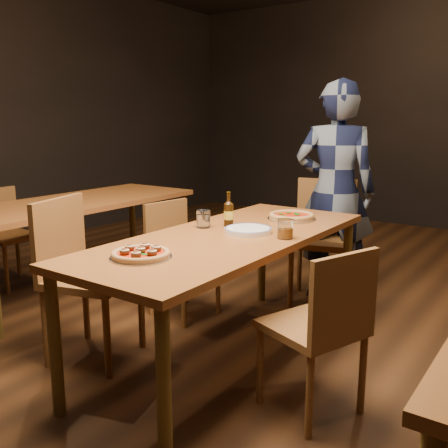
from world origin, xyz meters
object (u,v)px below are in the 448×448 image
Objects in this scene: table_main at (229,247)px; beer_bottle at (229,214)px; pizza_margherita at (292,216)px; water_glass at (203,219)px; chair_main_e at (312,325)px; plate_stack at (248,230)px; chair_nbr_left at (10,236)px; pizza_meatball at (141,254)px; chair_main_nw at (93,277)px; chair_end at (322,240)px; diner at (335,192)px; chair_main_sw at (184,258)px; table_left at (77,209)px; amber_glass at (285,229)px.

table_main is 9.72× the size of beer_bottle.
water_glass reaches higher than pizza_margherita.
water_glass is at bearing -87.44° from chair_main_e.
beer_bottle reaches higher than table_main.
pizza_margherita is 0.49m from plate_stack.
pizza_meatball is at bearing -108.84° from chair_nbr_left.
chair_main_e is 0.73m from plate_stack.
chair_main_nw is 3.66× the size of plate_stack.
diner reaches higher than chair_end.
pizza_margherita is 1.52× the size of beer_bottle.
chair_main_sw is 0.83m from pizza_margherita.
chair_nbr_left is 2.71m from diner.
amber_glass reaches higher than table_left.
chair_end reaches higher than pizza_meatball.
table_left is at bearing 169.99° from table_main.
chair_nbr_left is at bearing 178.68° from table_main.
plate_stack is at bearing 177.96° from amber_glass.
pizza_margherita is (-0.54, 0.80, 0.34)m from chair_main_e.
beer_bottle is at bearing 61.94° from diner.
chair_main_nw is 1.76m from chair_end.
water_glass is (-0.28, -1.11, 0.32)m from chair_end.
plate_stack is 1.31× the size of beer_bottle.
table_left is at bearing 38.11° from chair_main_nw.
plate_stack is at bearing 80.59° from pizza_meatball.
beer_bottle reaches higher than pizza_margherita.
pizza_margherita is 1.16× the size of plate_stack.
chair_main_sw is at bearing -17.57° from chair_main_nw.
plate_stack is at bearing -103.36° from chair_main_sw.
water_glass reaches higher than pizza_meatball.
pizza_margherita is at bearing 9.51° from table_left.
chair_main_nw is at bearing 161.59° from pizza_meatball.
plate_stack is at bearing -92.97° from pizza_margherita.
table_main is 0.78m from chair_main_sw.
chair_main_sw reaches higher than plate_stack.
chair_main_e is 8.24× the size of water_glass.
table_main is at bearing -161.02° from amber_glass.
chair_main_nw is 1.01× the size of chair_end.
chair_end is 3.12× the size of pizza_margherita.
chair_end reaches higher than table_main.
beer_bottle is (0.52, 0.62, 0.33)m from chair_main_nw.
chair_main_e reaches higher than plate_stack.
pizza_margherita is 0.54m from amber_glass.
chair_main_e is 2.76× the size of pizza_margherita.
chair_main_sw is 1.20m from pizza_meatball.
plate_stack is at bearing -6.12° from table_left.
pizza_margherita is at bearing -103.24° from chair_end.
water_glass is (-0.29, -0.04, 0.04)m from plate_stack.
beer_bottle reaches higher than chair_main_sw.
plate_stack is (0.05, 0.11, 0.08)m from table_main.
chair_main_e is at bearing -18.22° from table_main.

